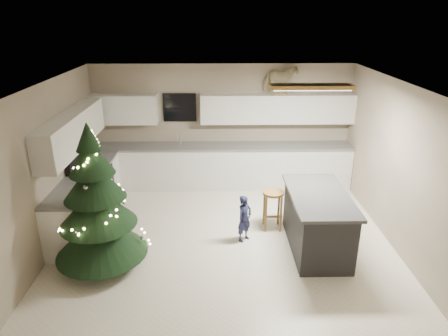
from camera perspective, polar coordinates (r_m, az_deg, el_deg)
The scene contains 8 objects.
ground_plane at distance 6.88m, azimuth 0.05°, elevation -10.03°, with size 5.50×5.50×0.00m, color silver.
room_shell at distance 6.15m, azimuth 0.27°, elevation 4.01°, with size 5.52×5.02×2.61m.
cabinetry at distance 8.07m, azimuth -6.65°, elevation 0.75°, with size 5.50×3.20×2.00m.
island at distance 6.58m, azimuth 13.14°, elevation -7.39°, with size 0.90×1.70×0.95m.
bar_stool at distance 7.00m, azimuth 6.99°, elevation -4.67°, with size 0.37×0.37×0.70m.
christmas_tree at distance 6.08m, azimuth -17.63°, elevation -5.77°, with size 1.40×1.35×2.23m.
toddler at distance 6.65m, azimuth 2.95°, elevation -7.21°, with size 0.30×0.19×0.81m, color #171938.
rocking_horse at distance 8.39m, azimuth 8.10°, elevation 12.45°, with size 0.69×0.34×0.59m.
Camera 1 is at (-0.11, -5.86, 3.60)m, focal length 32.00 mm.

